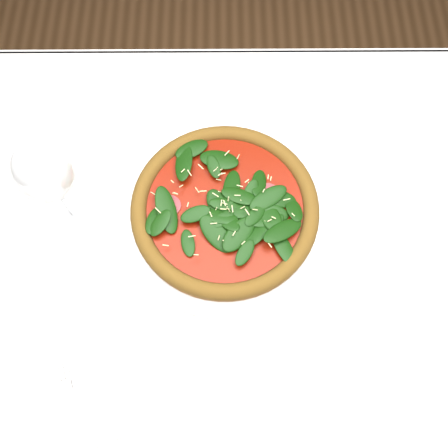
{
  "coord_description": "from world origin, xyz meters",
  "views": [
    {
      "loc": [
        -0.05,
        -0.23,
        1.47
      ],
      "look_at": [
        -0.05,
        0.05,
        0.77
      ],
      "focal_mm": 40.0,
      "sensor_mm": 36.0,
      "label": 1
    }
  ],
  "objects_px": {
    "plate": "(225,212)",
    "napkin": "(76,424)",
    "pizza": "(225,207)",
    "wine_glass": "(45,173)"
  },
  "relations": [
    {
      "from": "plate",
      "to": "napkin",
      "type": "height_order",
      "value": "plate"
    },
    {
      "from": "napkin",
      "to": "pizza",
      "type": "bearing_deg",
      "value": 56.85
    },
    {
      "from": "plate",
      "to": "napkin",
      "type": "xyz_separation_m",
      "value": [
        -0.2,
        -0.31,
        -0.0
      ]
    },
    {
      "from": "pizza",
      "to": "napkin",
      "type": "xyz_separation_m",
      "value": [
        -0.2,
        -0.31,
        -0.02
      ]
    },
    {
      "from": "pizza",
      "to": "wine_glass",
      "type": "xyz_separation_m",
      "value": [
        -0.24,
        -0.0,
        0.11
      ]
    },
    {
      "from": "wine_glass",
      "to": "napkin",
      "type": "xyz_separation_m",
      "value": [
        0.04,
        -0.3,
        -0.13
      ]
    },
    {
      "from": "plate",
      "to": "wine_glass",
      "type": "bearing_deg",
      "value": -179.98
    },
    {
      "from": "pizza",
      "to": "napkin",
      "type": "relative_size",
      "value": 2.18
    },
    {
      "from": "pizza",
      "to": "napkin",
      "type": "height_order",
      "value": "pizza"
    },
    {
      "from": "plate",
      "to": "pizza",
      "type": "height_order",
      "value": "pizza"
    }
  ]
}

